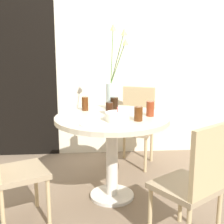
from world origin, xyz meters
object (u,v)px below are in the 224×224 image
birthday_cake (117,117)px  drink_glass_1 (138,114)px  chair_far_back (8,164)px  side_plate (94,124)px  flower_vase (113,81)px  drink_glass_0 (85,104)px  chair_left_flank (196,179)px  drink_glass_2 (109,109)px  drink_glass_3 (114,104)px  drink_glass_4 (150,109)px  chair_right_flank (136,122)px

birthday_cake → drink_glass_1: (0.17, -0.01, 0.02)m
chair_far_back → side_plate: chair_far_back is taller
flower_vase → drink_glass_0: bearing=-166.8°
chair_left_flank → drink_glass_2: bearing=-91.6°
flower_vase → drink_glass_0: 0.35m
birthday_cake → drink_glass_1: 0.17m
birthday_cake → drink_glass_3: drink_glass_3 is taller
birthday_cake → drink_glass_4: drink_glass_4 is taller
chair_far_back → flower_vase: size_ratio=1.10×
chair_right_flank → chair_far_back: same height
chair_far_back → drink_glass_2: size_ratio=8.09×
chair_far_back → drink_glass_2: 0.98m
drink_glass_3 → drink_glass_4: bearing=-36.9°
drink_glass_4 → drink_glass_2: bearing=166.6°
chair_far_back → drink_glass_3: drink_glass_3 is taller
chair_right_flank → flower_vase: (-0.31, -0.50, 0.54)m
flower_vase → drink_glass_4: flower_vase is taller
chair_far_back → drink_glass_2: bearing=-85.4°
chair_right_flank → drink_glass_4: drink_glass_4 is taller
drink_glass_0 → drink_glass_1: 0.62m
drink_glass_2 → drink_glass_4: (0.35, -0.08, 0.01)m
chair_far_back → drink_glass_0: bearing=-67.0°
flower_vase → drink_glass_4: (0.30, -0.34, -0.21)m
drink_glass_4 → birthday_cake: bearing=-153.2°
drink_glass_0 → drink_glass_1: drink_glass_0 is taller
birthday_cake → drink_glass_2: size_ratio=1.83×
chair_right_flank → birthday_cake: chair_right_flank is taller
chair_far_back → drink_glass_1: bearing=-103.3°
drink_glass_3 → drink_glass_1: bearing=-66.6°
side_plate → chair_right_flank: bearing=64.9°
chair_left_flank → birthday_cake: 0.81m
chair_far_back → side_plate: size_ratio=4.07×
drink_glass_0 → drink_glass_3: 0.28m
chair_far_back → drink_glass_3: size_ratio=6.84×
drink_glass_4 → drink_glass_1: bearing=-129.1°
drink_glass_1 → drink_glass_2: drink_glass_1 is taller
chair_right_flank → flower_vase: size_ratio=1.10×
side_plate → drink_glass_0: size_ratio=1.69×
chair_right_flank → drink_glass_1: chair_right_flank is taller
side_plate → drink_glass_2: (0.15, 0.34, 0.05)m
chair_far_back → chair_left_flank: size_ratio=1.00×
birthday_cake → flower_vase: 0.55m
chair_left_flank → drink_glass_1: size_ratio=7.56×
flower_vase → drink_glass_2: 0.34m
chair_right_flank → chair_left_flank: bearing=-61.6°
chair_left_flank → drink_glass_2: 1.03m
chair_left_flank → birthday_cake: size_ratio=4.41×
chair_left_flank → flower_vase: size_ratio=1.10×
drink_glass_4 → chair_left_flank: bearing=-77.0°
drink_glass_1 → flower_vase: bearing=108.4°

